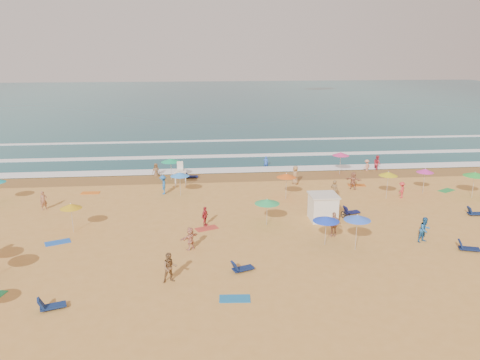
{
  "coord_description": "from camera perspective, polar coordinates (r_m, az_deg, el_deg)",
  "views": [
    {
      "loc": [
        -4.65,
        -35.2,
        13.33
      ],
      "look_at": [
        -0.69,
        6.0,
        1.5
      ],
      "focal_mm": 35.0,
      "sensor_mm": 36.0,
      "label": 1
    }
  ],
  "objects": [
    {
      "name": "beach_umbrellas",
      "position": [
        37.74,
        2.77,
        -1.33
      ],
      "size": [
        54.43,
        27.57,
        0.8
      ],
      "color": "orange",
      "rests_on": "ground"
    },
    {
      "name": "loungers",
      "position": [
        36.3,
        9.58,
        -5.54
      ],
      "size": [
        57.58,
        25.79,
        0.34
      ],
      "color": "#0E1347",
      "rests_on": "ground"
    },
    {
      "name": "beachgoers",
      "position": [
        40.82,
        4.13,
        -1.95
      ],
      "size": [
        35.33,
        27.21,
        2.15
      ],
      "color": "#2365A6",
      "rests_on": "ground"
    },
    {
      "name": "surf_foam",
      "position": [
        58.24,
        -0.78,
        2.82
      ],
      "size": [
        200.0,
        18.7,
        0.05
      ],
      "color": "white",
      "rests_on": "ground"
    },
    {
      "name": "cabana_roof",
      "position": [
        37.45,
        10.15,
        -1.83
      ],
      "size": [
        2.2,
        2.2,
        0.12
      ],
      "primitive_type": "cube",
      "color": "silver",
      "rests_on": "cabana"
    },
    {
      "name": "ground",
      "position": [
        37.93,
        1.91,
        -4.64
      ],
      "size": [
        220.0,
        220.0,
        0.0
      ],
      "primitive_type": "plane",
      "color": "gold",
      "rests_on": "ground"
    },
    {
      "name": "wet_sand",
      "position": [
        49.75,
        0.07,
        0.41
      ],
      "size": [
        220.0,
        220.0,
        0.0
      ],
      "primitive_type": "plane",
      "color": "olive",
      "rests_on": "ground"
    },
    {
      "name": "bicycle",
      "position": [
        38.24,
        12.9,
        -4.18
      ],
      "size": [
        0.97,
        1.74,
        0.87
      ],
      "primitive_type": "imported",
      "rotation": [
        0.0,
        0.0,
        0.25
      ],
      "color": "black",
      "rests_on": "ground"
    },
    {
      "name": "cabana",
      "position": [
        37.78,
        10.07,
        -3.36
      ],
      "size": [
        2.0,
        2.0,
        2.0
      ],
      "primitive_type": "cube",
      "color": "white",
      "rests_on": "ground"
    },
    {
      "name": "lifeguard_stand",
      "position": [
        46.61,
        -7.28,
        0.54
      ],
      "size": [
        1.2,
        1.2,
        2.1
      ],
      "primitive_type": null,
      "color": "white",
      "rests_on": "ground"
    },
    {
      "name": "towels",
      "position": [
        35.9,
        0.82,
        -5.82
      ],
      "size": [
        55.0,
        21.62,
        0.03
      ],
      "color": "#C64118",
      "rests_on": "ground"
    },
    {
      "name": "ocean",
      "position": [
        120.04,
        -3.29,
        9.55
      ],
      "size": [
        220.0,
        140.0,
        0.18
      ],
      "primitive_type": "cube",
      "color": "#0C4756",
      "rests_on": "ground"
    }
  ]
}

